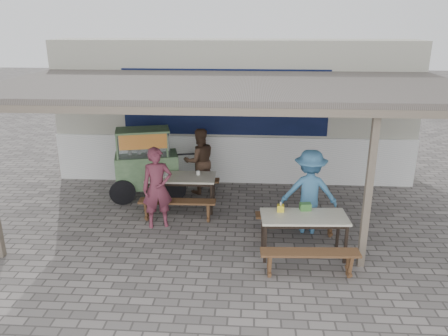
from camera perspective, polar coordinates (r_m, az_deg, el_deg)
name	(u,v)px	position (r m, az deg, el deg)	size (l,w,h in m)	color
ground	(225,236)	(8.51, 0.18, -8.89)	(60.00, 60.00, 0.00)	slate
back_wall	(234,111)	(11.33, 1.34, 7.43)	(9.00, 1.28, 3.50)	#AFAD9D
warung_roof	(229,88)	(8.52, 0.70, 10.44)	(9.00, 4.21, 2.81)	#5A524D
table_left	(181,180)	(9.49, -5.62, -1.52)	(1.49, 0.76, 0.75)	beige
bench_left_street	(177,205)	(9.04, -6.12, -4.88)	(1.58, 0.31, 0.45)	brown
bench_left_wall	(185,184)	(10.19, -5.06, -2.05)	(1.58, 0.31, 0.45)	brown
table_right	(304,220)	(7.73, 10.39, -6.68)	(1.52, 0.76, 0.75)	beige
bench_right_street	(310,258)	(7.27, 11.13, -11.40)	(1.60, 0.36, 0.45)	brown
bench_right_wall	(297,220)	(8.49, 9.51, -6.66)	(1.60, 0.36, 0.45)	brown
vendor_cart	(146,161)	(10.17, -10.17, 0.93)	(1.93, 1.15, 1.63)	#739C68
patron_street_side	(157,188)	(8.69, -8.70, -2.59)	(0.60, 0.39, 1.63)	brown
patron_wall_side	(200,161)	(10.34, -3.20, 0.93)	(0.77, 0.60, 1.57)	#4F3728
patron_right_table	(309,192)	(8.53, 11.09, -3.05)	(1.07, 0.62, 1.66)	teal
tissue_box	(281,208)	(7.78, 7.40, -5.23)	(0.12, 0.12, 0.12)	yellow
donation_box	(305,207)	(7.89, 10.58, -4.99)	(0.19, 0.13, 0.13)	#3D7433
condiment_jar	(198,173)	(9.52, -3.40, -0.61)	(0.08, 0.08, 0.09)	white
condiment_bowl	(166,175)	(9.49, -7.55, -0.96)	(0.17, 0.17, 0.04)	silver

